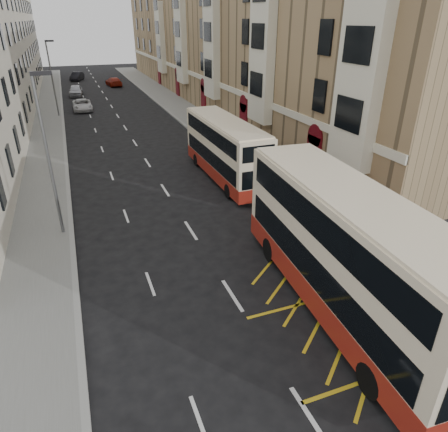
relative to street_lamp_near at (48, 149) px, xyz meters
name	(u,v)px	position (x,y,z in m)	size (l,w,h in m)	color
ground	(278,366)	(6.35, -12.00, -4.64)	(200.00, 200.00, 0.00)	black
pavement_right	(210,129)	(14.35, 18.00, -4.56)	(4.00, 120.00, 0.15)	slate
pavement_left	(47,144)	(-1.15, 18.00, -4.56)	(3.00, 120.00, 0.15)	slate
kerb_right	(191,131)	(12.35, 18.00, -4.56)	(0.25, 120.00, 0.15)	gray
kerb_left	(65,143)	(0.35, 18.00, -4.56)	(0.25, 120.00, 0.15)	gray
road_markings	(113,108)	(6.35, 33.00, -4.63)	(10.00, 110.00, 0.01)	silver
terrace_right	(221,41)	(21.23, 33.38, 2.88)	(10.75, 79.00, 15.25)	#9D825B
guard_railing	(338,232)	(12.60, -6.25, -3.78)	(0.06, 6.56, 1.01)	red
street_lamp_near	(48,149)	(0.00, 0.00, 0.00)	(0.93, 0.18, 8.00)	slate
street_lamp_far	(52,75)	(0.00, 30.00, 0.00)	(0.93, 0.18, 8.00)	slate
double_decker_front	(345,252)	(9.98, -10.10, -2.14)	(3.72, 12.44, 4.89)	#FBE8C2
double_decker_rear	(225,150)	(10.87, 4.61, -2.53)	(2.46, 10.40, 4.14)	#FBE8C2
pedestrian_near	(431,271)	(14.15, -10.50, -3.72)	(0.56, 0.37, 1.53)	black
pedestrian_far	(409,267)	(13.49, -9.99, -3.71)	(0.91, 0.38, 1.56)	black
white_van	(82,105)	(2.76, 32.65, -3.97)	(2.20, 4.76, 1.32)	silver
car_silver	(76,91)	(2.46, 43.67, -3.86)	(1.82, 4.53, 1.54)	#AAABB1
car_dark	(77,76)	(3.38, 60.82, -3.91)	(1.54, 4.41, 1.45)	black
car_red	(114,82)	(8.81, 51.53, -3.93)	(1.97, 4.84, 1.40)	maroon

